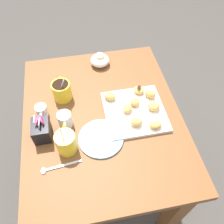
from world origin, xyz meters
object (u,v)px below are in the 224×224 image
ice_cream_bowl (100,60)px  beignet_5 (110,96)px  coffee_mug_yellow_left (66,142)px  beignet_1 (136,122)px  beignet_6 (127,108)px  dining_table (103,133)px  pastry_plate_square (135,111)px  beignet_4 (154,106)px  beignet_7 (150,94)px  sugar_caddy (42,130)px  saucer_sky_left (101,138)px  beignet_0 (156,125)px  beignet_2 (135,102)px  coffee_mug_yellow_right (62,90)px  chocolate_sauce_pitcher (42,110)px  cream_pitcher_white (65,119)px  beignet_3 (139,90)px

ice_cream_bowl → beignet_5: bearing=-179.0°
coffee_mug_yellow_left → ice_cream_bowl: bearing=-23.7°
beignet_1 → beignet_6: 0.08m
dining_table → beignet_5: beignet_5 is taller
beignet_5 → beignet_1: bearing=-152.7°
coffee_mug_yellow_left → ice_cream_bowl: (0.48, -0.21, -0.02)m
pastry_plate_square → beignet_4: 0.09m
beignet_6 → beignet_7: bearing=-63.5°
dining_table → sugar_caddy: size_ratio=8.25×
beignet_1 → beignet_7: (0.14, -0.10, 0.00)m
saucer_sky_left → beignet_0: 0.24m
pastry_plate_square → coffee_mug_yellow_left: (-0.13, 0.31, 0.04)m
beignet_1 → beignet_2: (0.11, -0.02, -0.00)m
coffee_mug_yellow_right → beignet_6: bearing=-118.3°
beignet_4 → beignet_6: size_ratio=1.06×
dining_table → saucer_sky_left: saucer_sky_left is taller
coffee_mug_yellow_right → chocolate_sauce_pitcher: bearing=132.5°
cream_pitcher_white → beignet_7: (0.08, -0.40, -0.00)m
beignet_2 → beignet_6: 0.05m
coffee_mug_yellow_left → coffee_mug_yellow_right: (0.28, 0.00, -0.00)m
pastry_plate_square → beignet_3: beignet_3 is taller
dining_table → beignet_6: 0.21m
coffee_mug_yellow_left → beignet_1: coffee_mug_yellow_left is taller
beignet_4 → coffee_mug_yellow_left: bearing=106.7°
cream_pitcher_white → beignet_6: size_ratio=2.07×
coffee_mug_yellow_right → sugar_caddy: size_ratio=1.29×
dining_table → beignet_4: (-0.02, -0.23, 0.18)m
ice_cream_bowl → chocolate_sauce_pitcher: 0.42m
sugar_caddy → ice_cream_bowl: (0.40, -0.31, -0.01)m
sugar_caddy → beignet_3: sugar_caddy is taller
dining_table → beignet_7: size_ratio=16.64×
beignet_4 → dining_table: bearing=85.4°
coffee_mug_yellow_left → beignet_3: coffee_mug_yellow_left is taller
coffee_mug_yellow_left → cream_pitcher_white: size_ratio=1.41×
saucer_sky_left → beignet_3: bearing=-45.7°
coffee_mug_yellow_right → beignet_3: (-0.05, -0.36, -0.02)m
ice_cream_bowl → beignet_1: (-0.43, -0.09, 0.00)m
saucer_sky_left → beignet_2: size_ratio=4.25×
beignet_0 → beignet_6: size_ratio=1.07×
cream_pitcher_white → beignet_6: 0.28m
saucer_sky_left → beignet_1: size_ratio=3.77×
cream_pitcher_white → beignet_4: cream_pitcher_white is taller
ice_cream_bowl → beignet_1: ice_cream_bowl is taller
beignet_1 → beignet_6: size_ratio=0.99×
beignet_6 → dining_table: bearing=86.7°
pastry_plate_square → beignet_5: size_ratio=4.95×
sugar_caddy → beignet_0: (-0.06, -0.47, -0.01)m
dining_table → beignet_6: beignet_6 is taller
beignet_4 → beignet_7: (0.07, -0.00, 0.00)m
ice_cream_bowl → sugar_caddy: bearing=142.5°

